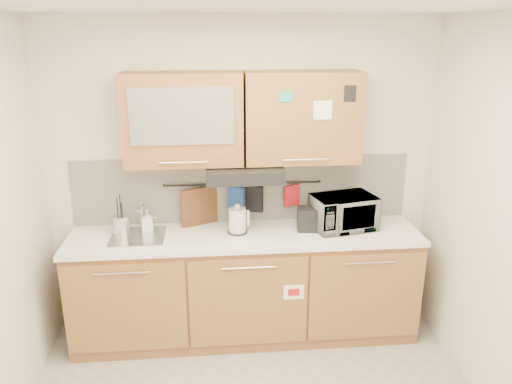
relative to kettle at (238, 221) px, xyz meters
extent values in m
plane|color=white|center=(0.06, -1.22, 1.58)|extent=(3.20, 3.20, 0.00)
plane|color=silver|center=(0.06, 0.28, 0.28)|extent=(3.20, 0.00, 3.20)
cube|color=#A36639|center=(0.06, -0.02, -0.58)|extent=(2.80, 0.60, 0.88)
cube|color=black|center=(0.06, -0.02, -0.97)|extent=(2.80, 0.54, 0.10)
cube|color=olive|center=(-0.87, -0.33, -0.55)|extent=(0.91, 0.02, 0.74)
cylinder|color=silver|center=(-0.87, -0.36, -0.24)|extent=(0.41, 0.01, 0.01)
cube|color=olive|center=(0.06, -0.33, -0.55)|extent=(0.91, 0.02, 0.74)
cylinder|color=silver|center=(0.06, -0.36, -0.24)|extent=(0.41, 0.01, 0.01)
cube|color=olive|center=(0.99, -0.33, -0.55)|extent=(0.91, 0.02, 0.74)
cylinder|color=silver|center=(0.99, -0.36, -0.24)|extent=(0.41, 0.01, 0.01)
cube|color=white|center=(0.06, -0.03, -0.12)|extent=(2.82, 0.62, 0.04)
cube|color=silver|center=(0.06, 0.27, 0.18)|extent=(2.80, 0.02, 0.56)
cube|color=#A36639|center=(-0.40, 0.10, 0.81)|extent=(0.90, 0.35, 0.70)
cube|color=silver|center=(-0.40, -0.08, 0.86)|extent=(0.76, 0.02, 0.42)
cube|color=olive|center=(0.52, 0.10, 0.81)|extent=(0.90, 0.35, 0.70)
cube|color=white|center=(0.64, -0.08, 0.89)|extent=(0.14, 0.00, 0.14)
cube|color=black|center=(0.06, 0.03, 0.40)|extent=(0.60, 0.46, 0.10)
cube|color=silver|center=(-0.79, -0.02, -0.10)|extent=(0.42, 0.40, 0.03)
cylinder|color=silver|center=(-0.77, 0.14, 0.02)|extent=(0.03, 0.03, 0.24)
cylinder|color=silver|center=(-0.77, 0.06, 0.12)|extent=(0.02, 0.18, 0.02)
cylinder|color=black|center=(0.06, 0.23, 0.24)|extent=(1.30, 0.02, 0.02)
cylinder|color=#B7B8BC|center=(-0.92, 0.03, -0.02)|extent=(0.15, 0.15, 0.17)
cylinder|color=black|center=(-0.94, 0.05, 0.06)|extent=(0.01, 0.01, 0.31)
cylinder|color=black|center=(-0.90, 0.02, 0.04)|extent=(0.01, 0.01, 0.28)
cylinder|color=black|center=(-0.92, 0.06, 0.07)|extent=(0.01, 0.01, 0.33)
cylinder|color=black|center=(-0.94, 0.01, 0.02)|extent=(0.01, 0.01, 0.24)
cylinder|color=silver|center=(0.00, 0.00, 0.01)|extent=(0.17, 0.17, 0.21)
sphere|color=silver|center=(0.00, 0.00, 0.13)|extent=(0.05, 0.05, 0.05)
cube|color=silver|center=(0.08, 0.02, 0.01)|extent=(0.03, 0.03, 0.13)
cylinder|color=black|center=(0.00, 0.00, -0.09)|extent=(0.16, 0.16, 0.01)
cube|color=black|center=(0.61, 0.00, 0.00)|extent=(0.26, 0.17, 0.19)
cube|color=black|center=(0.57, 0.01, 0.08)|extent=(0.08, 0.12, 0.01)
cube|color=black|center=(0.66, 0.00, 0.08)|extent=(0.08, 0.12, 0.01)
imported|color=#999999|center=(0.87, 0.02, 0.04)|extent=(0.56, 0.44, 0.28)
imported|color=#999999|center=(-0.72, 0.09, -0.01)|extent=(0.08, 0.08, 0.18)
cube|color=brown|center=(-0.28, 0.21, -0.01)|extent=(0.35, 0.18, 0.46)
cube|color=#204492|center=(0.00, 0.21, 0.11)|extent=(0.14, 0.08, 0.23)
cube|color=black|center=(0.16, 0.21, 0.11)|extent=(0.15, 0.09, 0.22)
cube|color=red|center=(0.47, 0.21, 0.13)|extent=(0.14, 0.08, 0.18)
camera|label=1|loc=(-0.20, -3.72, 1.46)|focal=35.00mm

